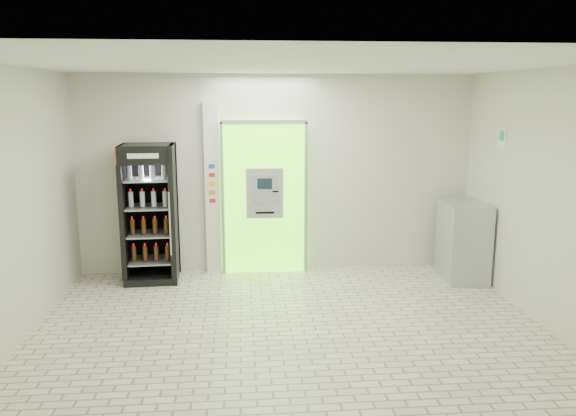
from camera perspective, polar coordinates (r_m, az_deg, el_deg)
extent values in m
plane|color=beige|center=(6.55, 0.41, -12.80)|extent=(6.00, 6.00, 0.00)
plane|color=beige|center=(8.55, -1.12, 3.42)|extent=(6.00, 0.00, 6.00)
plane|color=beige|center=(3.69, 4.04, -7.34)|extent=(6.00, 0.00, 6.00)
plane|color=beige|center=(6.54, -26.74, -0.27)|extent=(0.00, 5.00, 5.00)
plane|color=beige|center=(7.03, 25.58, 0.57)|extent=(0.00, 5.00, 5.00)
plane|color=white|center=(5.98, 0.45, 14.42)|extent=(6.00, 6.00, 0.00)
cube|color=#66EE16|center=(8.53, -2.42, 1.01)|extent=(1.20, 0.12, 2.30)
cube|color=gray|center=(8.33, -2.46, 8.73)|extent=(1.28, 0.04, 0.06)
cube|color=gray|center=(8.45, -6.67, 0.85)|extent=(0.04, 0.04, 2.30)
cube|color=gray|center=(8.51, 1.85, 0.99)|extent=(0.04, 0.04, 2.30)
cube|color=black|center=(8.62, -1.70, -3.30)|extent=(0.62, 0.01, 0.67)
cube|color=black|center=(8.36, -4.79, 6.51)|extent=(0.22, 0.01, 0.18)
cube|color=#A5A8AD|center=(8.40, -2.39, 1.54)|extent=(0.55, 0.12, 0.75)
cube|color=black|center=(8.31, -2.38, 2.49)|extent=(0.22, 0.01, 0.16)
cube|color=gray|center=(8.36, -2.36, 0.59)|extent=(0.16, 0.01, 0.12)
cube|color=black|center=(8.34, -1.27, 1.69)|extent=(0.09, 0.01, 0.02)
cube|color=black|center=(8.39, -2.36, -0.48)|extent=(0.28, 0.01, 0.03)
cube|color=silver|center=(8.52, -7.68, 1.93)|extent=(0.22, 0.10, 2.60)
cube|color=#193FB2|center=(8.42, -7.76, 4.22)|extent=(0.09, 0.01, 0.06)
cube|color=red|center=(8.44, -7.74, 3.35)|extent=(0.09, 0.01, 0.06)
cube|color=yellow|center=(8.46, -7.71, 2.48)|extent=(0.09, 0.01, 0.06)
cube|color=orange|center=(8.48, -7.69, 1.61)|extent=(0.09, 0.01, 0.06)
cube|color=red|center=(8.50, -7.67, 0.74)|extent=(0.09, 0.01, 0.06)
cube|color=black|center=(8.38, -13.85, -0.54)|extent=(0.78, 0.72, 2.00)
cube|color=black|center=(8.68, -13.53, -0.11)|extent=(0.75, 0.09, 2.00)
cube|color=#B1090B|center=(7.92, -14.52, 5.14)|extent=(0.74, 0.04, 0.24)
cube|color=white|center=(7.91, -14.53, 5.14)|extent=(0.42, 0.02, 0.07)
cube|color=black|center=(8.62, -13.55, -6.74)|extent=(0.78, 0.72, 0.10)
cylinder|color=gray|center=(8.00, -11.91, -1.59)|extent=(0.03, 0.03, 0.90)
cube|color=gray|center=(8.55, -13.63, -5.14)|extent=(0.66, 0.61, 0.02)
cube|color=gray|center=(8.44, -13.75, -2.53)|extent=(0.66, 0.61, 0.02)
cube|color=gray|center=(8.36, -13.88, 0.13)|extent=(0.66, 0.61, 0.02)
cube|color=gray|center=(8.29, -14.01, 2.85)|extent=(0.66, 0.61, 0.02)
cube|color=#A5A8AD|center=(8.67, 17.36, -3.21)|extent=(0.64, 0.90, 1.15)
cube|color=gray|center=(8.55, 15.58, -2.91)|extent=(0.06, 0.85, 0.01)
cube|color=white|center=(8.18, 20.95, 6.68)|extent=(0.02, 0.22, 0.26)
cube|color=#0B7F37|center=(8.17, 20.89, 6.90)|extent=(0.00, 0.14, 0.14)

